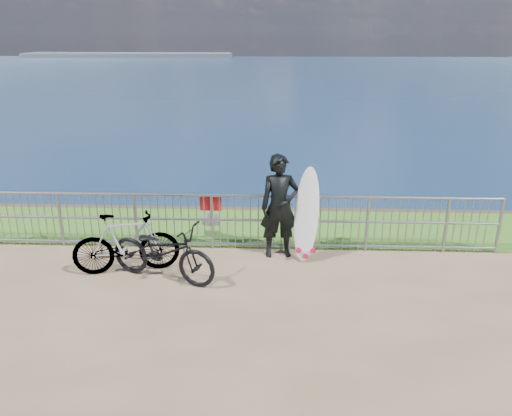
{
  "coord_description": "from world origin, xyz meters",
  "views": [
    {
      "loc": [
        0.72,
        -7.4,
        4.09
      ],
      "look_at": [
        0.37,
        1.2,
        1.0
      ],
      "focal_mm": 35.0,
      "sensor_mm": 36.0,
      "label": 1
    }
  ],
  "objects_px": {
    "surfer": "(279,207)",
    "surfboard": "(306,218)",
    "bicycle_far": "(126,243)",
    "bicycle_near": "(163,251)"
  },
  "relations": [
    {
      "from": "bicycle_near",
      "to": "bicycle_far",
      "type": "distance_m",
      "value": 0.75
    },
    {
      "from": "bicycle_far",
      "to": "bicycle_near",
      "type": "bearing_deg",
      "value": -123.42
    },
    {
      "from": "surfboard",
      "to": "bicycle_far",
      "type": "xyz_separation_m",
      "value": [
        -3.19,
        -0.67,
        -0.26
      ]
    },
    {
      "from": "bicycle_near",
      "to": "bicycle_far",
      "type": "height_order",
      "value": "bicycle_far"
    },
    {
      "from": "surfer",
      "to": "surfboard",
      "type": "distance_m",
      "value": 0.54
    },
    {
      "from": "surfboard",
      "to": "bicycle_far",
      "type": "distance_m",
      "value": 3.27
    },
    {
      "from": "surfer",
      "to": "bicycle_near",
      "type": "xyz_separation_m",
      "value": [
        -1.99,
        -1.07,
        -0.46
      ]
    },
    {
      "from": "bicycle_near",
      "to": "bicycle_far",
      "type": "bearing_deg",
      "value": 90.39
    },
    {
      "from": "bicycle_near",
      "to": "surfboard",
      "type": "bearing_deg",
      "value": -49.44
    },
    {
      "from": "surfboard",
      "to": "bicycle_far",
      "type": "relative_size",
      "value": 0.96
    }
  ]
}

